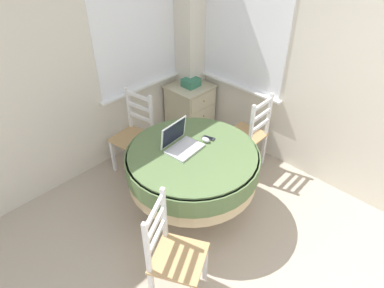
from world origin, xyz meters
name	(u,v)px	position (x,y,z in m)	size (l,w,h in m)	color
corner_room_shell	(208,72)	(1.13, 1.80, 1.28)	(4.24, 4.72, 2.55)	beige
round_dining_table	(192,164)	(0.68, 1.57, 0.57)	(1.24, 1.24, 0.72)	#4C3D2D
laptop	(181,143)	(0.65, 1.69, 0.77)	(0.35, 0.29, 0.24)	silver
computer_mouse	(206,140)	(0.88, 1.59, 0.74)	(0.05, 0.08, 0.04)	silver
cell_phone	(208,138)	(0.94, 1.60, 0.73)	(0.08, 0.13, 0.01)	#2D2D33
dining_chair_near_back_window	(135,135)	(0.71, 2.49, 0.44)	(0.43, 0.43, 0.94)	tan
dining_chair_near_right_window	(249,135)	(1.60, 1.58, 0.44)	(0.40, 0.39, 0.94)	tan
dining_chair_camera_near	(173,255)	(-0.07, 1.05, 0.44)	(0.52, 0.51, 0.94)	tan
corner_cabinet	(190,109)	(1.70, 2.59, 0.33)	(0.50, 0.50, 0.66)	beige
storage_box	(191,82)	(1.70, 2.57, 0.71)	(0.20, 0.18, 0.10)	#387A5B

